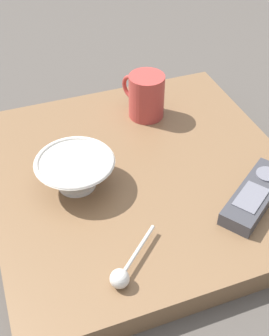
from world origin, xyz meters
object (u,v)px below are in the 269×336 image
object	(u,v)px
tv_remote_near	(255,195)
coffee_mug	(146,96)
teaspoon	(122,275)
cereal_bowl	(75,170)

from	to	relation	value
tv_remote_near	coffee_mug	bearing A→B (deg)	15.17
teaspoon	tv_remote_near	bearing A→B (deg)	-74.39
coffee_mug	teaspoon	size ratio (longest dim) A/B	1.06
cereal_bowl	coffee_mug	world-z (taller)	coffee_mug
coffee_mug	tv_remote_near	bearing A→B (deg)	-164.83
coffee_mug	tv_remote_near	xyz separation A→B (m)	(-0.31, -0.08, -0.03)
cereal_bowl	tv_remote_near	world-z (taller)	cereal_bowl
teaspoon	cereal_bowl	bearing A→B (deg)	2.76
coffee_mug	teaspoon	world-z (taller)	coffee_mug
cereal_bowl	teaspoon	size ratio (longest dim) A/B	1.44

